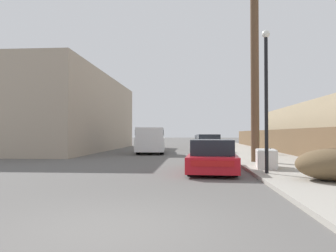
{
  "coord_description": "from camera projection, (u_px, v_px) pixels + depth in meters",
  "views": [
    {
      "loc": [
        1.14,
        -4.77,
        1.45
      ],
      "look_at": [
        -0.04,
        10.93,
        1.81
      ],
      "focal_mm": 35.0,
      "sensor_mm": 36.0,
      "label": 1
    }
  ],
  "objects": [
    {
      "name": "discarded_fridge",
      "position": [
        266.0,
        159.0,
        12.73
      ],
      "size": [
        0.93,
        1.66,
        0.73
      ],
      "rotation": [
        0.0,
        0.0,
        -0.14
      ],
      "color": "white",
      "rests_on": "sidewalk_curb"
    },
    {
      "name": "street_lamp",
      "position": [
        266.0,
        90.0,
        10.99
      ],
      "size": [
        0.26,
        0.26,
        4.82
      ],
      "color": "black",
      "rests_on": "sidewalk_curb"
    },
    {
      "name": "car_parked_mid",
      "position": [
        208.0,
        144.0,
        24.53
      ],
      "size": [
        2.06,
        4.63,
        1.39
      ],
      "rotation": [
        0.0,
        0.0,
        0.06
      ],
      "color": "silver",
      "rests_on": "ground"
    },
    {
      "name": "utility_pole",
      "position": [
        255.0,
        60.0,
        15.58
      ],
      "size": [
        1.8,
        0.39,
        9.49
      ],
      "color": "brown",
      "rests_on": "sidewalk_curb"
    },
    {
      "name": "pedestrian",
      "position": [
        257.0,
        140.0,
        21.6
      ],
      "size": [
        0.34,
        0.34,
        1.7
      ],
      "color": "#282D42",
      "rests_on": "sidewalk_curb"
    },
    {
      "name": "building_left_block",
      "position": [
        72.0,
        114.0,
        28.65
      ],
      "size": [
        7.0,
        19.75,
        6.35
      ],
      "primitive_type": "cube",
      "color": "tan",
      "rests_on": "ground"
    },
    {
      "name": "ground_plane",
      "position": [
        115.0,
        232.0,
        4.81
      ],
      "size": [
        220.0,
        220.0,
        0.0
      ],
      "primitive_type": "plane",
      "color": "#595654"
    },
    {
      "name": "pickup_truck",
      "position": [
        151.0,
        141.0,
        23.76
      ],
      "size": [
        2.42,
        5.79,
        1.85
      ],
      "rotation": [
        0.0,
        0.0,
        3.22
      ],
      "color": "silver",
      "rests_on": "ground"
    },
    {
      "name": "parked_sports_car_red",
      "position": [
        212.0,
        157.0,
        12.28
      ],
      "size": [
        1.99,
        4.39,
        1.23
      ],
      "rotation": [
        0.0,
        0.0,
        -0.06
      ],
      "color": "red",
      "rests_on": "ground"
    },
    {
      "name": "car_parked_far",
      "position": [
        203.0,
        142.0,
        32.88
      ],
      "size": [
        1.95,
        4.51,
        1.28
      ],
      "rotation": [
        0.0,
        0.0,
        0.03
      ],
      "color": "silver",
      "rests_on": "ground"
    },
    {
      "name": "sidewalk_curb",
      "position": [
        242.0,
        150.0,
        27.84
      ],
      "size": [
        4.2,
        63.0,
        0.12
      ],
      "primitive_type": "cube",
      "color": "#9E998E",
      "rests_on": "ground"
    },
    {
      "name": "brush_pile",
      "position": [
        335.0,
        165.0,
        9.24
      ],
      "size": [
        2.17,
        1.64,
        0.91
      ],
      "color": "brown",
      "rests_on": "sidewalk_curb"
    },
    {
      "name": "wooden_fence",
      "position": [
        275.0,
        140.0,
        24.37
      ],
      "size": [
        0.08,
        37.34,
        1.62
      ],
      "primitive_type": "cube",
      "color": "brown",
      "rests_on": "sidewalk_curb"
    }
  ]
}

